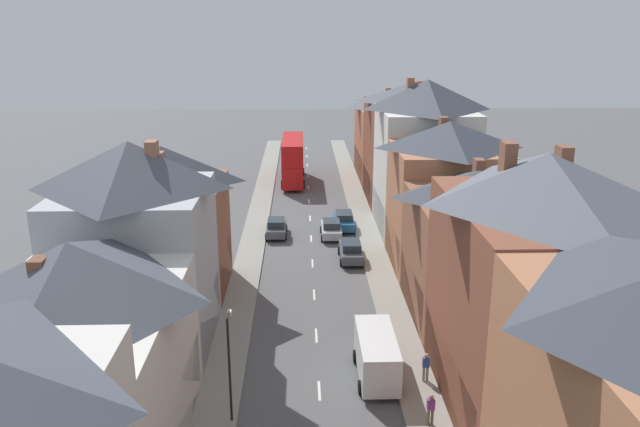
# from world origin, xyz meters

# --- Properties ---
(pavement_left) EXTENTS (2.20, 104.00, 0.14)m
(pavement_left) POSITION_xyz_m (-5.10, 38.00, 0.07)
(pavement_left) COLOR gray
(pavement_left) RESTS_ON ground
(pavement_right) EXTENTS (2.20, 104.00, 0.14)m
(pavement_right) POSITION_xyz_m (5.10, 38.00, 0.07)
(pavement_right) COLOR gray
(pavement_right) RESTS_ON ground
(centre_line_dashes) EXTENTS (0.14, 97.80, 0.01)m
(centre_line_dashes) POSITION_xyz_m (0.00, 36.00, 0.01)
(centre_line_dashes) COLOR silver
(centre_line_dashes) RESTS_ON ground
(terrace_row_left) EXTENTS (8.00, 46.60, 14.39)m
(terrace_row_left) POSITION_xyz_m (-10.18, 10.26, 5.96)
(terrace_row_left) COLOR beige
(terrace_row_left) RESTS_ON ground
(terrace_row_right) EXTENTS (8.00, 83.36, 13.76)m
(terrace_row_right) POSITION_xyz_m (10.19, 28.76, 5.99)
(terrace_row_right) COLOR #A36042
(terrace_row_right) RESTS_ON ground
(double_decker_bus_lead) EXTENTS (2.74, 10.80, 5.30)m
(double_decker_bus_lead) POSITION_xyz_m (-1.81, 62.64, 2.82)
(double_decker_bus_lead) COLOR red
(double_decker_bus_lead) RESTS_ON ground
(car_near_silver) EXTENTS (1.90, 3.97, 1.61)m
(car_near_silver) POSITION_xyz_m (-3.10, 42.83, 0.81)
(car_near_silver) COLOR #4C515B
(car_near_silver) RESTS_ON ground
(car_parked_left_a) EXTENTS (1.90, 3.95, 1.60)m
(car_parked_left_a) POSITION_xyz_m (1.80, 42.32, 0.81)
(car_parked_left_a) COLOR #B7BABF
(car_parked_left_a) RESTS_ON ground
(car_parked_right_a) EXTENTS (1.90, 4.41, 1.63)m
(car_parked_right_a) POSITION_xyz_m (3.10, 44.75, 0.82)
(car_parked_right_a) COLOR #236093
(car_parked_right_a) RESTS_ON ground
(car_parked_left_b) EXTENTS (1.90, 4.28, 1.63)m
(car_parked_left_b) POSITION_xyz_m (3.10, 36.63, 0.82)
(car_parked_left_b) COLOR #4C515B
(car_parked_left_b) RESTS_ON ground
(delivery_van) EXTENTS (2.20, 5.20, 2.41)m
(delivery_van) POSITION_xyz_m (3.10, 19.28, 1.34)
(delivery_van) COLOR white
(delivery_van) RESTS_ON ground
(pedestrian_mid_left) EXTENTS (0.36, 0.22, 1.61)m
(pedestrian_mid_left) POSITION_xyz_m (5.12, 14.78, 1.03)
(pedestrian_mid_left) COLOR brown
(pedestrian_mid_left) RESTS_ON pavement_right
(pedestrian_mid_right) EXTENTS (0.36, 0.22, 1.61)m
(pedestrian_mid_right) POSITION_xyz_m (5.63, 18.55, 1.03)
(pedestrian_mid_right) COLOR gray
(pedestrian_mid_right) RESTS_ON pavement_right
(street_lamp) EXTENTS (0.20, 1.12, 5.50)m
(street_lamp) POSITION_xyz_m (-4.25, 15.59, 3.24)
(street_lamp) COLOR black
(street_lamp) RESTS_ON ground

